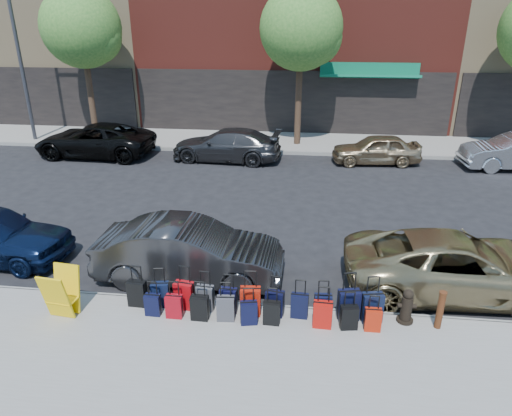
# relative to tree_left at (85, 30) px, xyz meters

# --- Properties ---
(ground) EXTENTS (120.00, 120.00, 0.00)m
(ground) POSITION_rel_tree_left_xyz_m (9.86, -9.50, -5.41)
(ground) COLOR black
(ground) RESTS_ON ground
(sidewalk_near) EXTENTS (60.00, 4.00, 0.15)m
(sidewalk_near) POSITION_rel_tree_left_xyz_m (9.86, -16.00, -5.34)
(sidewalk_near) COLOR gray
(sidewalk_near) RESTS_ON ground
(sidewalk_far) EXTENTS (60.00, 4.00, 0.15)m
(sidewalk_far) POSITION_rel_tree_left_xyz_m (9.86, 0.50, -5.34)
(sidewalk_far) COLOR gray
(sidewalk_far) RESTS_ON ground
(curb_near) EXTENTS (60.00, 0.08, 0.15)m
(curb_near) POSITION_rel_tree_left_xyz_m (9.86, -13.98, -5.34)
(curb_near) COLOR gray
(curb_near) RESTS_ON ground
(curb_far) EXTENTS (60.00, 0.08, 0.15)m
(curb_far) POSITION_rel_tree_left_xyz_m (9.86, -1.52, -5.34)
(curb_far) COLOR gray
(curb_far) RESTS_ON ground
(tree_left) EXTENTS (3.80, 3.80, 7.27)m
(tree_left) POSITION_rel_tree_left_xyz_m (0.00, 0.00, 0.00)
(tree_left) COLOR black
(tree_left) RESTS_ON sidewalk_far
(tree_center) EXTENTS (3.80, 3.80, 7.27)m
(tree_center) POSITION_rel_tree_left_xyz_m (10.50, 0.00, 0.00)
(tree_center) COLOR black
(tree_center) RESTS_ON sidewalk_far
(streetlight) EXTENTS (2.59, 0.18, 8.00)m
(streetlight) POSITION_rel_tree_left_xyz_m (-2.94, -0.70, -0.75)
(streetlight) COLOR #333338
(streetlight) RESTS_ON sidewalk_far
(suitcase_front_0) EXTENTS (0.40, 0.23, 0.94)m
(suitcase_front_0) POSITION_rel_tree_left_xyz_m (7.39, -14.30, -4.97)
(suitcase_front_0) COLOR black
(suitcase_front_0) RESTS_ON sidewalk_near
(suitcase_front_1) EXTENTS (0.41, 0.27, 0.91)m
(suitcase_front_1) POSITION_rel_tree_left_xyz_m (7.90, -14.27, -4.98)
(suitcase_front_1) COLOR black
(suitcase_front_1) RESTS_ON sidewalk_near
(suitcase_front_2) EXTENTS (0.44, 0.29, 0.99)m
(suitcase_front_2) POSITION_rel_tree_left_xyz_m (8.44, -14.27, -4.95)
(suitcase_front_2) COLOR #9D0A0F
(suitcase_front_2) RESTS_ON sidewalk_near
(suitcase_front_3) EXTENTS (0.39, 0.23, 0.91)m
(suitcase_front_3) POSITION_rel_tree_left_xyz_m (8.89, -14.28, -4.98)
(suitcase_front_3) COLOR #3F3F44
(suitcase_front_3) RESTS_ON sidewalk_near
(suitcase_front_4) EXTENTS (0.37, 0.22, 0.87)m
(suitcase_front_4) POSITION_rel_tree_left_xyz_m (9.40, -14.28, -4.99)
(suitcase_front_4) COLOR black
(suitcase_front_4) RESTS_ON sidewalk_near
(suitcase_front_5) EXTENTS (0.44, 0.27, 1.02)m
(suitcase_front_5) POSITION_rel_tree_left_xyz_m (9.88, -14.35, -4.94)
(suitcase_front_5) COLOR #A5190A
(suitcase_front_5) RESTS_ON sidewalk_near
(suitcase_front_6) EXTENTS (0.41, 0.28, 0.91)m
(suitcase_front_6) POSITION_rel_tree_left_xyz_m (10.39, -14.30, -4.98)
(suitcase_front_6) COLOR black
(suitcase_front_6) RESTS_ON sidewalk_near
(suitcase_front_7) EXTENTS (0.37, 0.22, 0.87)m
(suitcase_front_7) POSITION_rel_tree_left_xyz_m (10.91, -14.31, -4.99)
(suitcase_front_7) COLOR black
(suitcase_front_7) RESTS_ON sidewalk_near
(suitcase_front_8) EXTENTS (0.37, 0.22, 0.86)m
(suitcase_front_8) POSITION_rel_tree_left_xyz_m (11.39, -14.28, -4.99)
(suitcase_front_8) COLOR black
(suitcase_front_8) RESTS_ON sidewalk_near
(suitcase_front_9) EXTENTS (0.48, 0.33, 1.07)m
(suitcase_front_9) POSITION_rel_tree_left_xyz_m (11.92, -14.26, -4.93)
(suitcase_front_9) COLOR black
(suitcase_front_9) RESTS_ON sidewalk_near
(suitcase_front_10) EXTENTS (0.46, 0.31, 1.02)m
(suitcase_front_10) POSITION_rel_tree_left_xyz_m (12.39, -14.27, -4.94)
(suitcase_front_10) COLOR black
(suitcase_front_10) RESTS_ON sidewalk_near
(suitcase_back_1) EXTENTS (0.33, 0.19, 0.78)m
(suitcase_back_1) POSITION_rel_tree_left_xyz_m (7.84, -14.60, -5.02)
(suitcase_back_1) COLOR black
(suitcase_back_1) RESTS_ON sidewalk_near
(suitcase_back_2) EXTENTS (0.35, 0.20, 0.82)m
(suitcase_back_2) POSITION_rel_tree_left_xyz_m (8.31, -14.62, -5.00)
(suitcase_back_2) COLOR maroon
(suitcase_back_2) RESTS_ON sidewalk_near
(suitcase_back_3) EXTENTS (0.37, 0.22, 0.87)m
(suitcase_back_3) POSITION_rel_tree_left_xyz_m (8.86, -14.63, -4.99)
(suitcase_back_3) COLOR black
(suitcase_back_3) RESTS_ON sidewalk_near
(suitcase_back_4) EXTENTS (0.38, 0.24, 0.87)m
(suitcase_back_4) POSITION_rel_tree_left_xyz_m (9.39, -14.59, -4.99)
(suitcase_back_4) COLOR #3D3D42
(suitcase_back_4) RESTS_ON sidewalk_near
(suitcase_back_5) EXTENTS (0.37, 0.26, 0.81)m
(suitcase_back_5) POSITION_rel_tree_left_xyz_m (9.89, -14.66, -5.01)
(suitcase_back_5) COLOR black
(suitcase_back_5) RESTS_ON sidewalk_near
(suitcase_back_6) EXTENTS (0.35, 0.21, 0.81)m
(suitcase_back_6) POSITION_rel_tree_left_xyz_m (10.35, -14.61, -5.01)
(suitcase_back_6) COLOR black
(suitcase_back_6) RESTS_ON sidewalk_near
(suitcase_back_8) EXTENTS (0.39, 0.24, 0.90)m
(suitcase_back_8) POSITION_rel_tree_left_xyz_m (11.38, -14.58, -4.98)
(suitcase_back_8) COLOR #B1110B
(suitcase_back_8) RESTS_ON sidewalk_near
(suitcase_back_9) EXTENTS (0.37, 0.25, 0.82)m
(suitcase_back_9) POSITION_rel_tree_left_xyz_m (11.91, -14.58, -5.00)
(suitcase_back_9) COLOR black
(suitcase_back_9) RESTS_ON sidewalk_near
(suitcase_back_10) EXTENTS (0.33, 0.19, 0.78)m
(suitcase_back_10) POSITION_rel_tree_left_xyz_m (12.38, -14.58, -5.02)
(suitcase_back_10) COLOR #AE200B
(suitcase_back_10) RESTS_ON sidewalk_near
(fire_hydrant) EXTENTS (0.38, 0.34, 0.76)m
(fire_hydrant) POSITION_rel_tree_left_xyz_m (13.09, -14.22, -4.91)
(fire_hydrant) COLOR black
(fire_hydrant) RESTS_ON sidewalk_near
(bollard) EXTENTS (0.15, 0.15, 0.84)m
(bollard) POSITION_rel_tree_left_xyz_m (13.72, -14.35, -4.83)
(bollard) COLOR #38190C
(bollard) RESTS_ON sidewalk_near
(display_rack) EXTENTS (0.65, 0.71, 1.05)m
(display_rack) POSITION_rel_tree_left_xyz_m (5.97, -14.82, -4.74)
(display_rack) COLOR yellow
(display_rack) RESTS_ON sidewalk_near
(car_near_1) EXTENTS (4.52, 1.59, 1.49)m
(car_near_1) POSITION_rel_tree_left_xyz_m (8.21, -12.87, -4.67)
(car_near_1) COLOR #2E2E31
(car_near_1) RESTS_ON ground
(car_near_2) EXTENTS (5.16, 2.55, 1.41)m
(car_near_2) POSITION_rel_tree_left_xyz_m (14.45, -12.68, -4.71)
(car_near_2) COLOR #99885E
(car_near_2) RESTS_ON ground
(car_far_0) EXTENTS (5.49, 2.68, 1.50)m
(car_far_0) POSITION_rel_tree_left_xyz_m (1.14, -2.80, -4.66)
(car_far_0) COLOR black
(car_far_0) RESTS_ON ground
(car_far_1) EXTENTS (5.01, 2.35, 1.41)m
(car_far_1) POSITION_rel_tree_left_xyz_m (7.29, -2.76, -4.70)
(car_far_1) COLOR #323235
(car_far_1) RESTS_ON ground
(car_far_2) EXTENTS (3.91, 1.84, 1.29)m
(car_far_2) POSITION_rel_tree_left_xyz_m (13.89, -2.48, -4.77)
(car_far_2) COLOR #9E8661
(car_far_2) RESTS_ON ground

